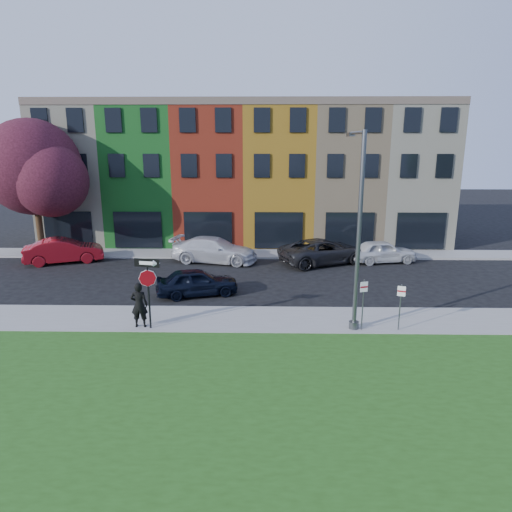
{
  "coord_description": "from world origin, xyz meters",
  "views": [
    {
      "loc": [
        -0.99,
        -15.6,
        7.63
      ],
      "look_at": [
        -1.37,
        4.0,
        2.68
      ],
      "focal_mm": 32.0,
      "sensor_mm": 36.0,
      "label": 1
    }
  ],
  "objects_px": {
    "sedan_near": "(197,282)",
    "street_lamp": "(358,232)",
    "man": "(139,305)",
    "stop_sign": "(148,279)"
  },
  "relations": [
    {
      "from": "stop_sign",
      "to": "street_lamp",
      "type": "distance_m",
      "value": 8.61
    },
    {
      "from": "man",
      "to": "sedan_near",
      "type": "bearing_deg",
      "value": -113.94
    },
    {
      "from": "sedan_near",
      "to": "street_lamp",
      "type": "distance_m",
      "value": 8.94
    },
    {
      "from": "street_lamp",
      "to": "sedan_near",
      "type": "bearing_deg",
      "value": 145.6
    },
    {
      "from": "sedan_near",
      "to": "street_lamp",
      "type": "height_order",
      "value": "street_lamp"
    },
    {
      "from": "man",
      "to": "street_lamp",
      "type": "height_order",
      "value": "street_lamp"
    },
    {
      "from": "stop_sign",
      "to": "sedan_near",
      "type": "distance_m",
      "value": 4.97
    },
    {
      "from": "sedan_near",
      "to": "stop_sign",
      "type": "bearing_deg",
      "value": 148.24
    },
    {
      "from": "street_lamp",
      "to": "man",
      "type": "bearing_deg",
      "value": 177.48
    },
    {
      "from": "stop_sign",
      "to": "man",
      "type": "bearing_deg",
      "value": 171.66
    }
  ]
}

